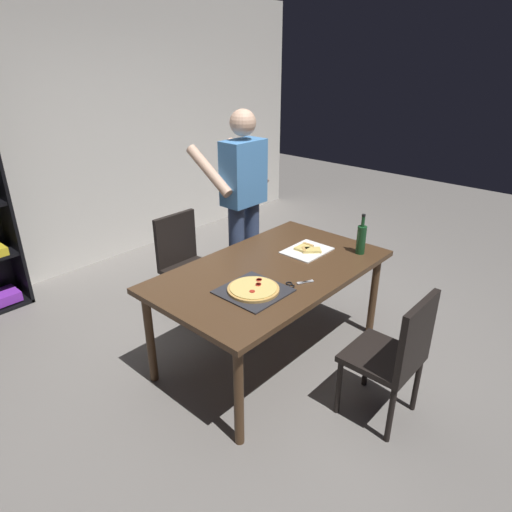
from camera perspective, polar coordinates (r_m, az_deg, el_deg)
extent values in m
plane|color=gray|center=(3.60, 1.81, -12.34)|extent=(12.00, 12.00, 0.00)
cube|color=silver|center=(5.03, -21.89, 14.15)|extent=(6.40, 0.10, 2.80)
cube|color=#4C331E|center=(3.22, 1.98, -1.88)|extent=(1.74, 1.02, 0.04)
cylinder|color=#4C331E|center=(2.70, -2.22, -17.44)|extent=(0.06, 0.06, 0.71)
cylinder|color=#4C331E|center=(3.78, 14.77, -4.90)|extent=(0.06, 0.06, 0.71)
cylinder|color=#4C331E|center=(3.24, -13.38, -10.15)|extent=(0.06, 0.06, 0.71)
cylinder|color=#4C331E|center=(4.18, 4.43, -1.15)|extent=(0.06, 0.06, 0.71)
cube|color=black|center=(2.96, 15.77, -12.32)|extent=(0.42, 0.42, 0.04)
cube|color=black|center=(2.77, 19.86, -9.61)|extent=(0.42, 0.04, 0.45)
cylinder|color=black|center=(3.29, 13.97, -12.85)|extent=(0.04, 0.04, 0.41)
cylinder|color=black|center=(3.03, 10.51, -16.11)|extent=(0.04, 0.04, 0.41)
cylinder|color=black|center=(3.18, 19.80, -15.15)|extent=(0.04, 0.04, 0.41)
cylinder|color=black|center=(2.92, 16.80, -18.82)|extent=(0.04, 0.04, 0.41)
cube|color=black|center=(3.94, -8.23, -1.82)|extent=(0.42, 0.42, 0.04)
cube|color=black|center=(3.97, -10.22, 2.17)|extent=(0.42, 0.04, 0.45)
cylinder|color=black|center=(3.82, -8.34, -6.54)|extent=(0.04, 0.04, 0.41)
cylinder|color=black|center=(4.02, -4.42, -4.63)|extent=(0.04, 0.04, 0.41)
cylinder|color=black|center=(4.07, -11.62, -4.72)|extent=(0.04, 0.04, 0.41)
cylinder|color=black|center=(4.26, -7.78, -3.01)|extent=(0.04, 0.04, 0.41)
cube|color=black|center=(4.55, -29.64, 6.22)|extent=(0.03, 0.35, 1.95)
cylinder|color=#38476B|center=(4.20, -0.55, 0.86)|extent=(0.14, 0.14, 0.95)
cylinder|color=#38476B|center=(4.07, -2.46, 0.02)|extent=(0.14, 0.14, 0.95)
cube|color=#4C8CD1|center=(3.89, -1.62, 10.60)|extent=(0.38, 0.22, 0.55)
sphere|color=#E0B293|center=(3.81, -1.69, 16.67)|extent=(0.22, 0.22, 0.22)
cylinder|color=#E0B293|center=(4.16, -1.22, 11.93)|extent=(0.09, 0.50, 0.39)
cylinder|color=#E0B293|center=(3.85, -6.00, 10.76)|extent=(0.09, 0.50, 0.39)
cube|color=#2D2D33|center=(2.89, -0.34, -4.51)|extent=(0.40, 0.40, 0.01)
cylinder|color=tan|center=(2.89, -0.34, -4.27)|extent=(0.34, 0.34, 0.02)
cylinder|color=#EACC6B|center=(2.88, -0.34, -4.06)|extent=(0.30, 0.30, 0.01)
cylinder|color=#B22819|center=(2.83, -0.49, -4.53)|extent=(0.04, 0.04, 0.00)
cylinder|color=#B22819|center=(2.97, 0.42, -3.01)|extent=(0.04, 0.04, 0.00)
cylinder|color=#B22819|center=(2.96, 0.34, -3.08)|extent=(0.04, 0.04, 0.00)
cylinder|color=#B22819|center=(2.91, 0.27, -3.69)|extent=(0.04, 0.04, 0.00)
cylinder|color=#B22819|center=(2.92, 0.32, -3.58)|extent=(0.04, 0.04, 0.00)
cube|color=white|center=(3.50, 6.51, 0.68)|extent=(0.36, 0.28, 0.01)
cube|color=#EACC6B|center=(3.52, 6.10, 1.08)|extent=(0.14, 0.09, 0.02)
cube|color=tan|center=(3.56, 6.67, 1.40)|extent=(0.02, 0.09, 0.02)
cube|color=#EACC6B|center=(3.48, 7.11, 0.75)|extent=(0.16, 0.16, 0.02)
cube|color=tan|center=(3.47, 6.14, 0.77)|extent=(0.08, 0.08, 0.02)
cylinder|color=#194723|center=(3.49, 13.28, 2.01)|extent=(0.07, 0.07, 0.22)
cylinder|color=#194723|center=(3.44, 13.51, 4.31)|extent=(0.03, 0.03, 0.08)
cylinder|color=black|center=(3.43, 13.59, 5.06)|extent=(0.03, 0.03, 0.02)
cube|color=silver|center=(3.02, 6.30, -3.32)|extent=(0.12, 0.05, 0.01)
cube|color=silver|center=(3.02, 6.30, -3.32)|extent=(0.11, 0.08, 0.01)
torus|color=black|center=(3.00, 4.23, -3.50)|extent=(0.06, 0.06, 0.01)
torus|color=black|center=(2.96, 4.55, -3.84)|extent=(0.06, 0.06, 0.01)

